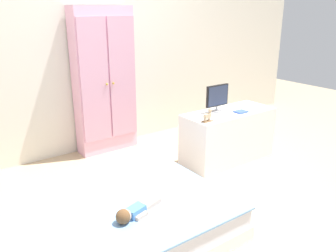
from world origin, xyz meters
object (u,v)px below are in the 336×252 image
object	(u,v)px
doll	(131,213)
tv_monitor	(217,97)
tv_stand	(228,136)
book_blue	(241,112)
bed	(121,231)
rocking_horse_toy	(208,115)
wardrobe	(104,81)

from	to	relation	value
doll	tv_monitor	bearing A→B (deg)	27.50
doll	tv_stand	distance (m)	1.72
doll	book_blue	distance (m)	1.77
doll	tv_stand	bearing A→B (deg)	23.77
bed	rocking_horse_toy	world-z (taller)	rocking_horse_toy
wardrobe	tv_stand	world-z (taller)	wardrobe
tv_stand	book_blue	bearing A→B (deg)	-51.36
doll	book_blue	bearing A→B (deg)	20.00
doll	bed	bearing A→B (deg)	114.95
bed	tv_monitor	world-z (taller)	tv_monitor
tv_stand	bed	bearing A→B (deg)	-159.15
rocking_horse_toy	book_blue	xyz separation A→B (m)	(0.48, 0.03, -0.06)
book_blue	rocking_horse_toy	bearing A→B (deg)	-176.49
bed	tv_monitor	size ratio (longest dim) A/B	5.72
bed	tv_monitor	bearing A→B (deg)	24.45
doll	tv_monitor	distance (m)	1.70
tv_monitor	rocking_horse_toy	size ratio (longest dim) A/B	2.16
tv_stand	rocking_horse_toy	distance (m)	0.54
tv_stand	tv_monitor	xyz separation A→B (m)	(-0.11, 0.07, 0.43)
bed	doll	bearing A→B (deg)	-65.05
wardrobe	rocking_horse_toy	bearing A→B (deg)	-67.05
tv_stand	wardrobe	bearing A→B (deg)	131.00
bed	wardrobe	size ratio (longest dim) A/B	1.01
doll	rocking_horse_toy	distance (m)	1.34
doll	tv_monitor	size ratio (longest dim) A/B	1.39
bed	book_blue	size ratio (longest dim) A/B	12.44
tv_stand	rocking_horse_toy	world-z (taller)	rocking_horse_toy
rocking_horse_toy	bed	bearing A→B (deg)	-157.89
rocking_horse_toy	tv_stand	bearing A→B (deg)	16.92
tv_monitor	rocking_horse_toy	world-z (taller)	tv_monitor
bed	doll	xyz separation A→B (m)	(0.04, -0.08, 0.17)
bed	doll	world-z (taller)	doll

